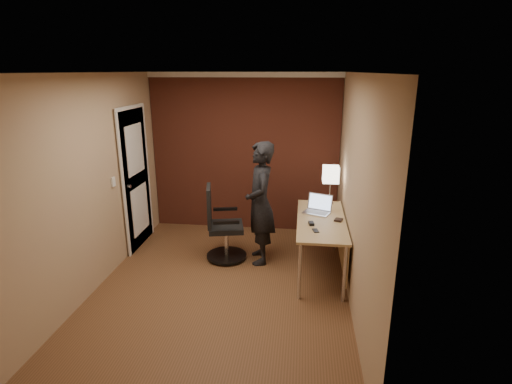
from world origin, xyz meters
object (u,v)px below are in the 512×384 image
Objects in this scene: mouse at (311,223)px; phone at (316,231)px; office_chair at (221,228)px; desk at (327,229)px; desk_lamp at (331,175)px; person at (260,203)px; laptop at (318,207)px; wallet at (338,220)px.

mouse reaches higher than phone.
mouse is 0.10× the size of office_chair.
office_chair is (-1.41, 0.22, -0.15)m from desk.
desk_lamp is 1.06m from person.
phone is 0.11× the size of office_chair.
person reaches higher than laptop.
laptop is at bearing 72.61° from phone.
laptop reaches higher than wallet.
mouse is at bearing 44.48° from person.
mouse reaches higher than wallet.
phone is (-0.05, -0.66, -0.06)m from laptop.
phone is 0.96m from person.
desk is at bearing -8.87° from office_chair.
desk is 15.00× the size of mouse.
laptop is 0.24× the size of person.
wallet is 1.59m from office_chair.
desk_lamp is 0.52× the size of office_chair.
mouse is at bearing -107.31° from desk_lamp.
phone is at bearing -101.67° from desk_lamp.
laptop reaches higher than mouse.
laptop is 1.34m from office_chair.
desk is 0.32m from mouse.
office_chair reaches higher than wallet.
laptop is 0.77m from person.
desk_lamp is at bearing 15.68° from office_chair.
desk is 0.34m from laptop.
office_chair is at bearing -178.20° from laptop.
mouse is (-0.26, -0.84, -0.40)m from desk_lamp.
desk_lamp is at bearing 84.61° from desk.
office_chair is 0.65m from person.
mouse is 1.31m from office_chair.
desk is at bearing -67.84° from laptop.
mouse is 0.06× the size of person.
person reaches higher than wallet.
office_chair is at bearing -164.32° from desk_lamp.
desk is at bearing 36.36° from mouse.
phone is 0.07× the size of person.
mouse is 0.38m from wallet.
mouse is 0.91× the size of wallet.
wallet reaches higher than phone.
person reaches higher than phone.
phone is (-0.21, -1.03, -0.41)m from desk_lamp.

